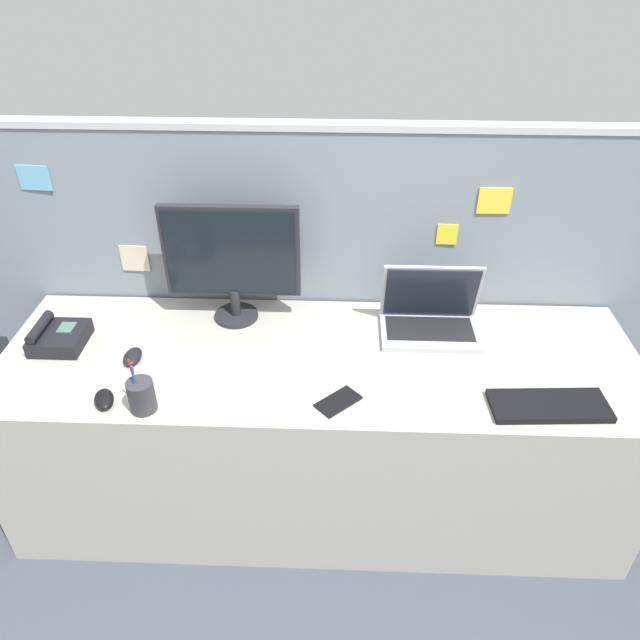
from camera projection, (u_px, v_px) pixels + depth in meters
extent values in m
plane|color=#424751|center=(320.00, 491.00, 2.51)|extent=(10.00, 10.00, 0.00)
cube|color=#ADA89E|center=(319.00, 430.00, 2.31)|extent=(2.25, 0.72, 0.72)
cube|color=gray|center=(323.00, 300.00, 2.45)|extent=(2.72, 0.06, 1.39)
cube|color=#B7BAC1|center=(324.00, 126.00, 2.05)|extent=(2.72, 0.07, 0.02)
cube|color=#66ADD1|center=(34.00, 178.00, 2.16)|extent=(0.12, 0.01, 0.09)
cube|color=yellow|center=(447.00, 234.00, 2.22)|extent=(0.08, 0.01, 0.08)
cube|color=beige|center=(135.00, 258.00, 2.33)|extent=(0.11, 0.01, 0.11)
cube|color=yellow|center=(495.00, 201.00, 2.14)|extent=(0.12, 0.01, 0.10)
cylinder|color=#232328|center=(237.00, 315.00, 2.30)|extent=(0.17, 0.17, 0.02)
cylinder|color=#232328|center=(235.00, 302.00, 2.27)|extent=(0.04, 0.04, 0.10)
cube|color=#232328|center=(231.00, 251.00, 2.16)|extent=(0.50, 0.03, 0.35)
cube|color=black|center=(230.00, 253.00, 2.15)|extent=(0.47, 0.01, 0.32)
cube|color=#B2B5BC|center=(430.00, 333.00, 2.21)|extent=(0.36, 0.22, 0.02)
cube|color=black|center=(430.00, 329.00, 2.21)|extent=(0.32, 0.15, 0.00)
cube|color=#B2B5BC|center=(431.00, 291.00, 2.20)|extent=(0.36, 0.07, 0.24)
cube|color=black|center=(431.00, 293.00, 2.19)|extent=(0.33, 0.06, 0.22)
cube|color=black|center=(60.00, 338.00, 2.15)|extent=(0.18, 0.18, 0.06)
cube|color=#4C6B5B|center=(67.00, 328.00, 2.15)|extent=(0.05, 0.06, 0.01)
cylinder|color=black|center=(40.00, 327.00, 2.13)|extent=(0.04, 0.16, 0.04)
cube|color=black|center=(549.00, 406.00, 1.88)|extent=(0.37, 0.16, 0.02)
ellipsoid|color=black|center=(133.00, 356.00, 2.08)|extent=(0.06, 0.10, 0.03)
ellipsoid|color=black|center=(104.00, 399.00, 1.90)|extent=(0.09, 0.12, 0.03)
cylinder|color=#333338|center=(142.00, 396.00, 1.86)|extent=(0.08, 0.08, 0.11)
cylinder|color=red|center=(134.00, 378.00, 1.83)|extent=(0.01, 0.01, 0.15)
cylinder|color=blue|center=(135.00, 383.00, 1.82)|extent=(0.01, 0.01, 0.13)
cube|color=black|center=(338.00, 402.00, 1.91)|extent=(0.16, 0.15, 0.01)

